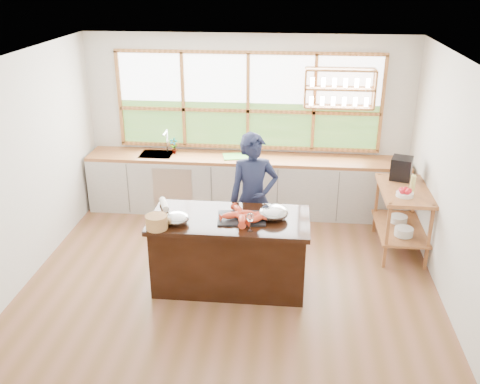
# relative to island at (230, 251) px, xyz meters

# --- Properties ---
(ground_plane) EXTENTS (5.00, 5.00, 0.00)m
(ground_plane) POSITION_rel_island_xyz_m (0.00, 0.20, -0.45)
(ground_plane) COLOR brown
(room_shell) EXTENTS (5.02, 4.52, 2.71)m
(room_shell) POSITION_rel_island_xyz_m (0.02, 0.71, 1.30)
(room_shell) COLOR silver
(room_shell) RESTS_ON ground_plane
(back_counter) EXTENTS (4.90, 0.63, 0.90)m
(back_counter) POSITION_rel_island_xyz_m (-0.02, 2.14, 0.00)
(back_counter) COLOR beige
(back_counter) RESTS_ON ground_plane
(right_shelf_unit) EXTENTS (0.62, 1.10, 0.90)m
(right_shelf_unit) POSITION_rel_island_xyz_m (2.19, 1.09, 0.15)
(right_shelf_unit) COLOR #A76530
(right_shelf_unit) RESTS_ON ground_plane
(island) EXTENTS (1.85, 0.90, 0.90)m
(island) POSITION_rel_island_xyz_m (0.00, 0.00, 0.00)
(island) COLOR black
(island) RESTS_ON ground_plane
(cook) EXTENTS (0.71, 0.55, 1.73)m
(cook) POSITION_rel_island_xyz_m (0.23, 0.66, 0.41)
(cook) COLOR #181D39
(cook) RESTS_ON ground_plane
(potted_plant) EXTENTS (0.13, 0.09, 0.25)m
(potted_plant) POSITION_rel_island_xyz_m (-1.13, 2.20, 0.57)
(potted_plant) COLOR slate
(potted_plant) RESTS_ON back_counter
(cutting_board) EXTENTS (0.46, 0.38, 0.01)m
(cutting_board) POSITION_rel_island_xyz_m (-0.15, 2.14, 0.45)
(cutting_board) COLOR #56B141
(cutting_board) RESTS_ON back_counter
(espresso_machine) EXTENTS (0.34, 0.35, 0.30)m
(espresso_machine) POSITION_rel_island_xyz_m (2.19, 1.46, 0.60)
(espresso_machine) COLOR black
(espresso_machine) RESTS_ON right_shelf_unit
(wine_bottle) EXTENTS (0.08, 0.08, 0.26)m
(wine_bottle) POSITION_rel_island_xyz_m (2.24, 0.93, 0.57)
(wine_bottle) COLOR #C5C867
(wine_bottle) RESTS_ON right_shelf_unit
(fruit_bowl) EXTENTS (0.22, 0.22, 0.11)m
(fruit_bowl) POSITION_rel_island_xyz_m (2.14, 0.85, 0.49)
(fruit_bowl) COLOR white
(fruit_bowl) RESTS_ON right_shelf_unit
(slate_board) EXTENTS (0.59, 0.45, 0.02)m
(slate_board) POSITION_rel_island_xyz_m (0.14, -0.01, 0.45)
(slate_board) COLOR black
(slate_board) RESTS_ON island
(lobster_pile) EXTENTS (0.52, 0.48, 0.08)m
(lobster_pile) POSITION_rel_island_xyz_m (0.16, -0.04, 0.50)
(lobster_pile) COLOR red
(lobster_pile) RESTS_ON slate_board
(mixing_bowl_left) EXTENTS (0.29, 0.29, 0.14)m
(mixing_bowl_left) POSITION_rel_island_xyz_m (-0.58, -0.20, 0.51)
(mixing_bowl_left) COLOR #AFB2B5
(mixing_bowl_left) RESTS_ON island
(mixing_bowl_right) EXTENTS (0.34, 0.34, 0.17)m
(mixing_bowl_right) POSITION_rel_island_xyz_m (0.51, 0.04, 0.52)
(mixing_bowl_right) COLOR #AFB2B5
(mixing_bowl_right) RESTS_ON island
(wine_glass) EXTENTS (0.08, 0.08, 0.22)m
(wine_glass) POSITION_rel_island_xyz_m (0.26, -0.31, 0.61)
(wine_glass) COLOR white
(wine_glass) RESTS_ON island
(wicker_basket) EXTENTS (0.25, 0.25, 0.16)m
(wicker_basket) POSITION_rel_island_xyz_m (-0.78, -0.35, 0.52)
(wicker_basket) COLOR #AD7745
(wicker_basket) RESTS_ON island
(parchment_roll) EXTENTS (0.18, 0.31, 0.08)m
(parchment_roll) POSITION_rel_island_xyz_m (-0.83, 0.21, 0.49)
(parchment_roll) COLOR white
(parchment_roll) RESTS_ON island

